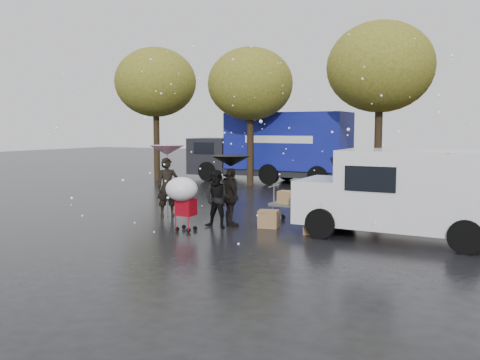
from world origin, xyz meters
The scene contains 14 objects.
ground centered at (0.00, 0.00, 0.00)m, with size 90.00×90.00×0.00m, color black.
person_pink centered at (-1.97, 1.24, 0.91)m, with size 0.66×0.44×1.82m, color black.
person_middle centered at (0.32, 0.39, 0.80)m, with size 0.77×0.60×1.59m, color black.
person_black centered at (0.57, 0.70, 0.82)m, with size 0.96×0.40×1.64m, color black.
umbrella_pink centered at (-1.97, 1.24, 2.06)m, with size 1.10×1.10×2.21m.
umbrella_black centered at (0.57, 0.70, 1.83)m, with size 1.11×1.11×1.98m.
vendor_cart centered at (2.14, 1.96, 0.73)m, with size 1.52×0.80×1.27m.
shopping_cart centered at (-0.19, -0.56, 1.06)m, with size 0.84×0.84×1.46m.
white_van centered at (5.11, 1.35, 1.16)m, with size 4.91×2.18×2.20m.
blue_truck centered at (-3.23, 12.00, 1.76)m, with size 8.30×2.60×3.50m.
box_ground_near centered at (1.57, 1.05, 0.24)m, with size 0.53×0.43×0.48m, color olive.
box_ground_far centered at (2.91, 0.77, 0.16)m, with size 0.41×0.32×0.32m, color olive.
yellow_taxi centered at (3.11, 11.15, 0.72)m, with size 1.71×4.25×1.45m, color #FAA90D.
tree_row centered at (-0.47, 10.00, 5.02)m, with size 21.60×4.40×7.12m.
Camera 1 is at (7.32, -11.55, 2.74)m, focal length 38.00 mm.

